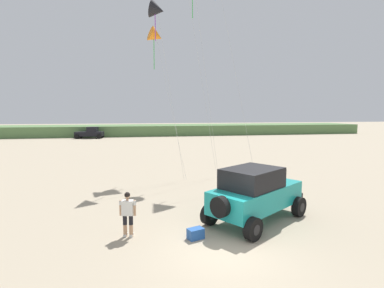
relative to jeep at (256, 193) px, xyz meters
name	(u,v)px	position (x,y,z in m)	size (l,w,h in m)	color
ground_plane	(225,252)	(-2.03, -2.45, -1.20)	(220.00, 220.00, 0.00)	tan
dune_ridge	(140,130)	(-4.27, 47.78, -0.24)	(90.00, 9.50, 1.93)	#567A47
jeep	(256,193)	(0.00, 0.00, 0.00)	(4.94, 4.38, 2.26)	teal
person_watching	(128,212)	(-5.17, -0.67, -0.26)	(0.61, 0.37, 1.67)	tan
cooler_box	(196,234)	(-2.79, -1.28, -1.01)	(0.56, 0.36, 0.38)	#23519E
distant_pickup	(90,133)	(-12.86, 41.47, -0.26)	(4.80, 2.91, 1.98)	black
kite_black_sled	(157,10)	(-3.32, 9.32, 10.10)	(2.23, 2.43, 12.06)	black
kite_blue_swept	(156,36)	(-3.36, 10.37, 8.67)	(2.44, 3.37, 10.54)	orange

